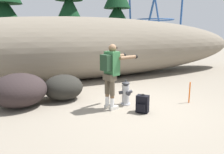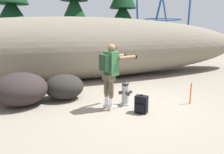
{
  "view_description": "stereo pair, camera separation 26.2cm",
  "coord_description": "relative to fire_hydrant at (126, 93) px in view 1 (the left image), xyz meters",
  "views": [
    {
      "loc": [
        -2.83,
        -4.99,
        2.01
      ],
      "look_at": [
        -0.36,
        0.49,
        0.75
      ],
      "focal_mm": 35.28,
      "sensor_mm": 36.0,
      "label": 1
    },
    {
      "loc": [
        -2.59,
        -5.1,
        2.01
      ],
      "look_at": [
        -0.36,
        0.49,
        0.75
      ],
      "focal_mm": 35.28,
      "sensor_mm": 36.0,
      "label": 2
    }
  ],
  "objects": [
    {
      "name": "utility_worker",
      "position": [
        -0.49,
        -0.14,
        0.74
      ],
      "size": [
        1.04,
        0.68,
        1.69
      ],
      "rotation": [
        0.0,
        0.0,
        0.29
      ],
      "color": "beige",
      "rests_on": "ground_plane"
    },
    {
      "name": "ground_plane",
      "position": [
        0.08,
        -0.18,
        -0.34
      ],
      "size": [
        56.0,
        56.0,
        0.04
      ],
      "primitive_type": "cube",
      "color": "gray"
    },
    {
      "name": "fire_hydrant",
      "position": [
        0.0,
        0.0,
        0.0
      ],
      "size": [
        0.38,
        0.33,
        0.7
      ],
      "color": "#B2B2B7",
      "rests_on": "ground_plane"
    },
    {
      "name": "boulder_large",
      "position": [
        -2.68,
        1.04,
        0.13
      ],
      "size": [
        1.47,
        1.39,
        0.91
      ],
      "primitive_type": "ellipsoid",
      "rotation": [
        0.0,
        0.0,
        6.27
      ],
      "color": "#2C2323",
      "rests_on": "ground_plane"
    },
    {
      "name": "boulder_mid",
      "position": [
        -1.47,
        1.17,
        0.05
      ],
      "size": [
        1.25,
        1.18,
        0.75
      ],
      "primitive_type": "ellipsoid",
      "rotation": [
        0.0,
        0.0,
        3.04
      ],
      "color": "black",
      "rests_on": "ground_plane"
    },
    {
      "name": "survey_stake",
      "position": [
        1.73,
        -0.6,
        -0.02
      ],
      "size": [
        0.04,
        0.04,
        0.6
      ],
      "primitive_type": "cylinder",
      "color": "#E55914",
      "rests_on": "ground_plane"
    },
    {
      "name": "pine_tree_left",
      "position": [
        0.16,
        6.81,
        2.93
      ],
      "size": [
        2.25,
        2.25,
        5.54
      ],
      "color": "#47331E",
      "rests_on": "ground_plane"
    },
    {
      "name": "pine_tree_far_left",
      "position": [
        -2.97,
        8.18,
        2.77
      ],
      "size": [
        2.84,
        2.84,
        5.44
      ],
      "color": "#47331E",
      "rests_on": "ground_plane"
    },
    {
      "name": "pine_tree_center",
      "position": [
        3.44,
        7.78,
        2.75
      ],
      "size": [
        2.59,
        2.59,
        5.26
      ],
      "color": "#47331E",
      "rests_on": "ground_plane"
    },
    {
      "name": "dirt_embankment",
      "position": [
        0.08,
        3.89,
        0.97
      ],
      "size": [
        16.58,
        3.2,
        2.59
      ],
      "primitive_type": "ellipsoid",
      "color": "#756B5B",
      "rests_on": "ground_plane"
    },
    {
      "name": "spare_backpack",
      "position": [
        0.1,
        -0.71,
        -0.11
      ],
      "size": [
        0.36,
        0.36,
        0.47
      ],
      "rotation": [
        0.0,
        0.0,
        3.87
      ],
      "color": "black",
      "rests_on": "ground_plane"
    }
  ]
}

